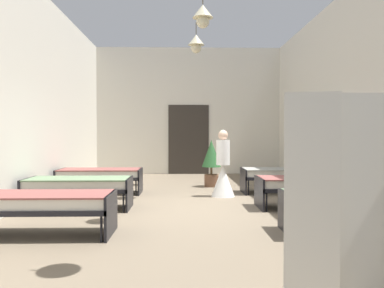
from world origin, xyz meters
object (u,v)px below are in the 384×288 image
(bed_right_row_1, at_px, (309,184))
(privacy_screen, at_px, (364,201))
(bed_left_row_0, at_px, (42,203))
(potted_plant, at_px, (211,159))
(bed_right_row_0, at_px, (353,202))
(bed_left_row_1, at_px, (79,185))
(bed_right_row_2, at_px, (283,174))
(nurse_near_aisle, at_px, (223,173))
(bed_left_row_2, at_px, (100,175))

(bed_right_row_1, height_order, privacy_screen, privacy_screen)
(bed_left_row_0, relative_size, privacy_screen, 1.12)
(bed_left_row_0, height_order, potted_plant, potted_plant)
(bed_right_row_0, height_order, bed_left_row_1, same)
(bed_left_row_1, distance_m, potted_plant, 4.08)
(bed_right_row_2, height_order, privacy_screen, privacy_screen)
(bed_left_row_0, relative_size, bed_right_row_2, 1.00)
(nurse_near_aisle, bearing_deg, bed_left_row_2, 19.20)
(bed_right_row_2, bearing_deg, nurse_near_aisle, -161.35)
(bed_right_row_1, relative_size, nurse_near_aisle, 1.28)
(potted_plant, bearing_deg, bed_right_row_2, -36.07)
(bed_left_row_0, height_order, bed_right_row_0, same)
(bed_left_row_2, bearing_deg, bed_left_row_0, -90.00)
(bed_left_row_0, relative_size, bed_right_row_0, 1.00)
(bed_left_row_0, bearing_deg, potted_plant, 61.65)
(bed_right_row_2, relative_size, privacy_screen, 1.12)
(bed_right_row_0, height_order, privacy_screen, privacy_screen)
(bed_left_row_0, bearing_deg, bed_right_row_0, 0.00)
(bed_right_row_2, distance_m, privacy_screen, 6.23)
(bed_left_row_1, bearing_deg, bed_left_row_0, -90.00)
(bed_left_row_0, bearing_deg, privacy_screen, -35.24)
(bed_right_row_0, bearing_deg, bed_left_row_2, 138.33)
(bed_right_row_2, distance_m, nurse_near_aisle, 1.54)
(bed_right_row_1, distance_m, bed_right_row_2, 1.90)
(bed_right_row_1, height_order, bed_right_row_2, same)
(bed_left_row_1, distance_m, bed_right_row_1, 4.27)
(nurse_near_aisle, bearing_deg, bed_left_row_1, 55.74)
(bed_left_row_1, height_order, bed_left_row_2, same)
(bed_left_row_0, bearing_deg, bed_right_row_2, 41.67)
(bed_left_row_1, relative_size, bed_right_row_2, 1.00)
(bed_left_row_1, xyz_separation_m, bed_right_row_2, (4.27, 1.90, 0.00))
(bed_left_row_0, height_order, bed_right_row_1, same)
(bed_right_row_0, xyz_separation_m, potted_plant, (-1.59, 4.96, 0.29))
(bed_left_row_1, distance_m, privacy_screen, 5.41)
(privacy_screen, bearing_deg, potted_plant, 91.80)
(bed_left_row_0, relative_size, bed_left_row_2, 1.00)
(bed_left_row_1, relative_size, potted_plant, 1.54)
(bed_right_row_0, bearing_deg, privacy_screen, -112.05)
(bed_left_row_1, height_order, bed_right_row_2, same)
(potted_plant, bearing_deg, bed_left_row_1, -131.18)
(bed_right_row_0, relative_size, nurse_near_aisle, 1.28)
(bed_right_row_1, bearing_deg, bed_right_row_0, -90.00)
(bed_left_row_2, relative_size, potted_plant, 1.54)
(bed_left_row_2, height_order, bed_right_row_2, same)
(nurse_near_aisle, bearing_deg, bed_left_row_0, 78.79)
(bed_left_row_0, xyz_separation_m, privacy_screen, (3.32, -2.35, 0.41))
(bed_left_row_0, xyz_separation_m, bed_right_row_2, (4.27, 3.80, 0.00))
(nurse_near_aisle, relative_size, privacy_screen, 0.87)
(bed_left_row_0, bearing_deg, bed_left_row_2, 90.00)
(bed_right_row_0, xyz_separation_m, bed_right_row_1, (0.00, 1.90, 0.00))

